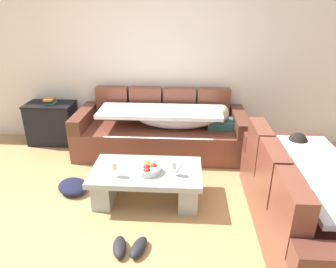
# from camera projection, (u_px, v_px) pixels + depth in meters

# --- Properties ---
(ground_plane) EXTENTS (14.00, 14.00, 0.00)m
(ground_plane) POSITION_uv_depth(u_px,v_px,m) (126.00, 221.00, 3.12)
(ground_plane) COLOR #AE8451
(back_wall) EXTENTS (9.00, 0.10, 2.70)m
(back_wall) POSITION_uv_depth(u_px,v_px,m) (148.00, 54.00, 4.55)
(back_wall) COLOR silver
(back_wall) RESTS_ON ground_plane
(couch_along_wall) EXTENTS (2.42, 0.92, 0.88)m
(couch_along_wall) POSITION_uv_depth(u_px,v_px,m) (164.00, 131.00, 4.46)
(couch_along_wall) COLOR brown
(couch_along_wall) RESTS_ON ground_plane
(couch_near_window) EXTENTS (0.92, 2.00, 0.88)m
(couch_near_window) POSITION_uv_depth(u_px,v_px,m) (306.00, 201.00, 2.87)
(couch_near_window) COLOR brown
(couch_near_window) RESTS_ON ground_plane
(coffee_table) EXTENTS (1.20, 0.68, 0.38)m
(coffee_table) POSITION_uv_depth(u_px,v_px,m) (147.00, 181.00, 3.38)
(coffee_table) COLOR #97A49F
(coffee_table) RESTS_ON ground_plane
(fruit_bowl) EXTENTS (0.28, 0.28, 0.10)m
(fruit_bowl) POSITION_uv_depth(u_px,v_px,m) (148.00, 169.00, 3.26)
(fruit_bowl) COLOR silver
(fruit_bowl) RESTS_ON coffee_table
(wine_glass_near_left) EXTENTS (0.07, 0.07, 0.17)m
(wine_glass_near_left) POSITION_uv_depth(u_px,v_px,m) (114.00, 166.00, 3.15)
(wine_glass_near_left) COLOR silver
(wine_glass_near_left) RESTS_ON coffee_table
(wine_glass_near_right) EXTENTS (0.07, 0.07, 0.17)m
(wine_glass_near_right) POSITION_uv_depth(u_px,v_px,m) (173.00, 165.00, 3.17)
(wine_glass_near_right) COLOR silver
(wine_glass_near_right) RESTS_ON coffee_table
(open_magazine) EXTENTS (0.33, 0.28, 0.01)m
(open_magazine) POSITION_uv_depth(u_px,v_px,m) (167.00, 166.00, 3.39)
(open_magazine) COLOR white
(open_magazine) RESTS_ON coffee_table
(side_cabinet) EXTENTS (0.72, 0.44, 0.64)m
(side_cabinet) POSITION_uv_depth(u_px,v_px,m) (52.00, 123.00, 4.77)
(side_cabinet) COLOR black
(side_cabinet) RESTS_ON ground_plane
(book_stack_on_cabinet) EXTENTS (0.15, 0.19, 0.08)m
(book_stack_on_cabinet) POSITION_uv_depth(u_px,v_px,m) (50.00, 101.00, 4.63)
(book_stack_on_cabinet) COLOR #338C59
(book_stack_on_cabinet) RESTS_ON side_cabinet
(pair_of_shoes) EXTENTS (0.35, 0.30, 0.09)m
(pair_of_shoes) POSITION_uv_depth(u_px,v_px,m) (129.00, 247.00, 2.72)
(pair_of_shoes) COLOR black
(pair_of_shoes) RESTS_ON ground_plane
(crumpled_garment) EXTENTS (0.51, 0.51, 0.12)m
(crumpled_garment) POSITION_uv_depth(u_px,v_px,m) (73.00, 187.00, 3.60)
(crumpled_garment) COLOR #191933
(crumpled_garment) RESTS_ON ground_plane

